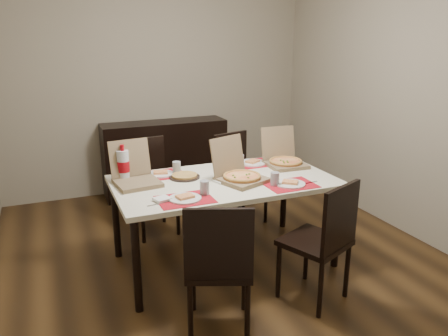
{
  "coord_description": "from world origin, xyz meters",
  "views": [
    {
      "loc": [
        -1.32,
        -3.31,
        1.88
      ],
      "look_at": [
        -0.01,
        -0.14,
        0.85
      ],
      "focal_mm": 35.0,
      "sensor_mm": 36.0,
      "label": 1
    }
  ],
  "objects_px": {
    "sideboard": "(165,158)",
    "pizza_box_center": "(239,174)",
    "chair_near_left": "(219,263)",
    "dining_table": "(224,187)",
    "chair_far_left": "(150,182)",
    "soda_bottle": "(123,166)",
    "chair_far_right": "(237,174)",
    "chair_near_right": "(324,238)",
    "dip_bowl": "(234,171)"
  },
  "relations": [
    {
      "from": "chair_far_left",
      "to": "dining_table",
      "type": "bearing_deg",
      "value": -64.46
    },
    {
      "from": "dining_table",
      "to": "chair_far_left",
      "type": "distance_m",
      "value": 1.0
    },
    {
      "from": "sideboard",
      "to": "pizza_box_center",
      "type": "distance_m",
      "value": 2.04
    },
    {
      "from": "chair_near_right",
      "to": "pizza_box_center",
      "type": "relative_size",
      "value": 1.95
    },
    {
      "from": "chair_far_left",
      "to": "soda_bottle",
      "type": "height_order",
      "value": "soda_bottle"
    },
    {
      "from": "chair_near_left",
      "to": "chair_far_left",
      "type": "xyz_separation_m",
      "value": [
        -0.03,
        1.77,
        0.0
      ]
    },
    {
      "from": "soda_bottle",
      "to": "pizza_box_center",
      "type": "bearing_deg",
      "value": -23.07
    },
    {
      "from": "chair_far_left",
      "to": "chair_far_right",
      "type": "xyz_separation_m",
      "value": [
        0.91,
        -0.1,
        0.0
      ]
    },
    {
      "from": "dining_table",
      "to": "chair_near_left",
      "type": "height_order",
      "value": "chair_near_left"
    },
    {
      "from": "sideboard",
      "to": "dip_bowl",
      "type": "height_order",
      "value": "sideboard"
    },
    {
      "from": "sideboard",
      "to": "chair_near_right",
      "type": "distance_m",
      "value": 2.78
    },
    {
      "from": "dip_bowl",
      "to": "chair_near_left",
      "type": "bearing_deg",
      "value": -118.63
    },
    {
      "from": "chair_near_left",
      "to": "chair_near_right",
      "type": "distance_m",
      "value": 0.83
    },
    {
      "from": "soda_bottle",
      "to": "chair_near_right",
      "type": "bearing_deg",
      "value": -43.03
    },
    {
      "from": "chair_near_left",
      "to": "dip_bowl",
      "type": "bearing_deg",
      "value": 61.37
    },
    {
      "from": "chair_near_right",
      "to": "chair_near_left",
      "type": "bearing_deg",
      "value": -176.54
    },
    {
      "from": "dip_bowl",
      "to": "pizza_box_center",
      "type": "bearing_deg",
      "value": -103.61
    },
    {
      "from": "chair_far_left",
      "to": "dip_bowl",
      "type": "height_order",
      "value": "chair_far_left"
    },
    {
      "from": "dip_bowl",
      "to": "soda_bottle",
      "type": "xyz_separation_m",
      "value": [
        -0.92,
        0.15,
        0.11
      ]
    },
    {
      "from": "chair_near_right",
      "to": "soda_bottle",
      "type": "bearing_deg",
      "value": 136.97
    },
    {
      "from": "chair_far_right",
      "to": "sideboard",
      "type": "bearing_deg",
      "value": 112.75
    },
    {
      "from": "chair_far_right",
      "to": "dip_bowl",
      "type": "xyz_separation_m",
      "value": [
        -0.33,
        -0.66,
        0.25
      ]
    },
    {
      "from": "dining_table",
      "to": "soda_bottle",
      "type": "xyz_separation_m",
      "value": [
        -0.77,
        0.29,
        0.2
      ]
    },
    {
      "from": "chair_near_left",
      "to": "soda_bottle",
      "type": "distance_m",
      "value": 1.28
    },
    {
      "from": "pizza_box_center",
      "to": "chair_far_right",
      "type": "bearing_deg",
      "value": 66.57
    },
    {
      "from": "chair_near_left",
      "to": "pizza_box_center",
      "type": "bearing_deg",
      "value": 57.79
    },
    {
      "from": "sideboard",
      "to": "chair_near_right",
      "type": "xyz_separation_m",
      "value": [
        0.42,
        -2.75,
        0.06
      ]
    },
    {
      "from": "pizza_box_center",
      "to": "dip_bowl",
      "type": "distance_m",
      "value": 0.23
    },
    {
      "from": "chair_far_left",
      "to": "pizza_box_center",
      "type": "relative_size",
      "value": 1.95
    },
    {
      "from": "dining_table",
      "to": "dip_bowl",
      "type": "height_order",
      "value": "dip_bowl"
    },
    {
      "from": "dip_bowl",
      "to": "soda_bottle",
      "type": "distance_m",
      "value": 0.94
    },
    {
      "from": "dining_table",
      "to": "soda_bottle",
      "type": "distance_m",
      "value": 0.84
    },
    {
      "from": "chair_far_right",
      "to": "soda_bottle",
      "type": "relative_size",
      "value": 3.06
    },
    {
      "from": "chair_near_left",
      "to": "soda_bottle",
      "type": "relative_size",
      "value": 3.06
    },
    {
      "from": "dining_table",
      "to": "chair_far_left",
      "type": "bearing_deg",
      "value": 115.54
    },
    {
      "from": "sideboard",
      "to": "chair_near_left",
      "type": "height_order",
      "value": "chair_near_left"
    },
    {
      "from": "sideboard",
      "to": "chair_far_right",
      "type": "distance_m",
      "value": 1.22
    },
    {
      "from": "chair_near_left",
      "to": "chair_far_right",
      "type": "height_order",
      "value": "same"
    },
    {
      "from": "sideboard",
      "to": "soda_bottle",
      "type": "xyz_separation_m",
      "value": [
        -0.78,
        -1.63,
        0.43
      ]
    },
    {
      "from": "chair_far_right",
      "to": "dip_bowl",
      "type": "bearing_deg",
      "value": -116.47
    },
    {
      "from": "chair_near_left",
      "to": "soda_bottle",
      "type": "bearing_deg",
      "value": 107.51
    },
    {
      "from": "sideboard",
      "to": "chair_far_left",
      "type": "xyz_separation_m",
      "value": [
        -0.44,
        -1.03,
        0.06
      ]
    },
    {
      "from": "sideboard",
      "to": "chair_far_left",
      "type": "relative_size",
      "value": 1.61
    },
    {
      "from": "chair_far_right",
      "to": "dip_bowl",
      "type": "relative_size",
      "value": 7.71
    },
    {
      "from": "pizza_box_center",
      "to": "dip_bowl",
      "type": "height_order",
      "value": "pizza_box_center"
    },
    {
      "from": "chair_near_left",
      "to": "chair_far_left",
      "type": "height_order",
      "value": "same"
    },
    {
      "from": "chair_far_right",
      "to": "soda_bottle",
      "type": "height_order",
      "value": "soda_bottle"
    },
    {
      "from": "sideboard",
      "to": "pizza_box_center",
      "type": "bearing_deg",
      "value": -87.37
    },
    {
      "from": "soda_bottle",
      "to": "chair_far_right",
      "type": "bearing_deg",
      "value": 22.02
    },
    {
      "from": "sideboard",
      "to": "soda_bottle",
      "type": "height_order",
      "value": "soda_bottle"
    }
  ]
}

